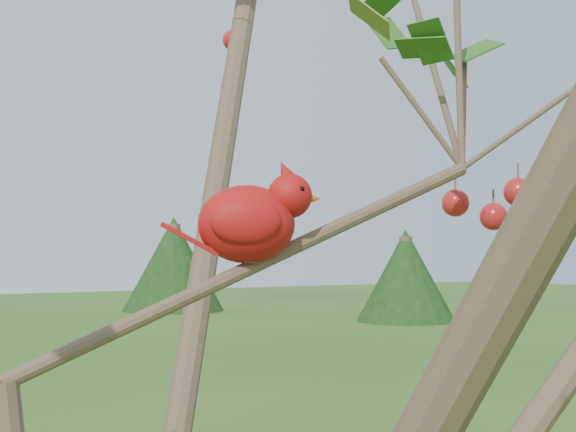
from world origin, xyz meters
name	(u,v)px	position (x,y,z in m)	size (l,w,h in m)	color
crabapple_tree	(114,218)	(0.03, -0.02, 2.12)	(2.35, 2.05, 2.95)	#493627
cardinal	(252,220)	(0.24, 0.07, 2.13)	(0.19, 0.13, 0.14)	#B2120F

